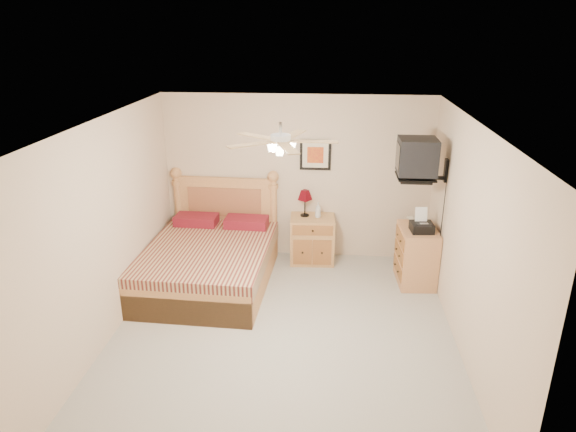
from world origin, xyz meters
name	(u,v)px	position (x,y,z in m)	size (l,w,h in m)	color
floor	(283,333)	(0.00, 0.00, 0.00)	(4.50, 4.50, 0.00)	gray
ceiling	(283,123)	(0.00, 0.00, 2.50)	(4.00, 4.50, 0.04)	white
wall_back	(297,178)	(0.00, 2.25, 1.25)	(4.00, 0.04, 2.50)	#CBB296
wall_front	(252,363)	(0.00, -2.25, 1.25)	(4.00, 0.04, 2.50)	#CBB296
wall_left	(107,230)	(-2.00, 0.00, 1.25)	(0.04, 4.50, 2.50)	#CBB296
wall_right	(469,242)	(2.00, 0.00, 1.25)	(0.04, 4.50, 2.50)	#CBB296
bed	(207,239)	(-1.15, 1.12, 0.69)	(1.63, 2.13, 1.38)	#B57E4E
nightstand	(312,239)	(0.26, 2.00, 0.36)	(0.66, 0.49, 0.71)	#A66E40
table_lamp	(305,203)	(0.13, 2.06, 0.92)	(0.22, 0.22, 0.41)	#4E030C
lotion_bottle	(318,210)	(0.33, 2.02, 0.83)	(0.09, 0.09, 0.23)	silver
framed_picture	(315,155)	(0.27, 2.23, 1.62)	(0.46, 0.04, 0.46)	black
dresser	(416,255)	(1.73, 1.44, 0.41)	(0.48, 0.69, 0.82)	#BC7A4B
fax_machine	(422,221)	(1.75, 1.34, 0.97)	(0.29, 0.31, 0.31)	black
magazine_lower	(411,221)	(1.66, 1.68, 0.83)	(0.22, 0.30, 0.03)	#C0B79D
magazine_upper	(414,219)	(1.70, 1.68, 0.85)	(0.19, 0.26, 0.02)	#9F8F7B
wall_tv	(429,160)	(1.75, 1.34, 1.81)	(0.56, 0.46, 0.58)	black
ceiling_fan	(281,141)	(0.00, -0.20, 2.36)	(1.14, 1.14, 0.28)	silver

